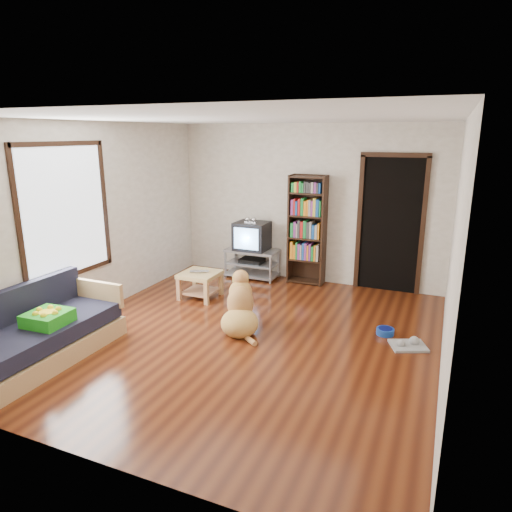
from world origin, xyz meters
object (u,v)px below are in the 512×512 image
at_px(dog_bowl, 385,331).
at_px(coffee_table, 200,280).
at_px(bookshelf, 307,224).
at_px(green_cushion, 48,318).
at_px(tv_stand, 252,262).
at_px(laptop, 199,272).
at_px(crt_tv, 252,235).
at_px(sofa, 42,335).
at_px(grey_rag, 408,346).
at_px(dog, 240,309).

xyz_separation_m(dog_bowl, coffee_table, (-2.80, 0.27, 0.24)).
height_order(bookshelf, coffee_table, bookshelf).
bearing_deg(green_cushion, coffee_table, 74.14).
xyz_separation_m(tv_stand, coffee_table, (-0.32, -1.25, 0.01)).
bearing_deg(tv_stand, laptop, -103.97).
height_order(green_cushion, crt_tv, crt_tv).
bearing_deg(sofa, grey_rag, 26.37).
relative_size(green_cushion, dog_bowl, 1.92).
xyz_separation_m(laptop, tv_stand, (0.32, 1.28, -0.14)).
distance_m(dog_bowl, crt_tv, 3.01).
bearing_deg(dog, coffee_table, 141.71).
height_order(grey_rag, bookshelf, bookshelf).
relative_size(dog_bowl, tv_stand, 0.24).
bearing_deg(dog_bowl, sofa, -148.57).
bearing_deg(crt_tv, dog, -70.49).
bearing_deg(bookshelf, green_cushion, -115.79).
bearing_deg(coffee_table, bookshelf, 46.64).
bearing_deg(green_cushion, grey_rag, 23.88).
bearing_deg(dog_bowl, grey_rag, -39.81).
xyz_separation_m(tv_stand, crt_tv, (0.00, 0.02, 0.47)).
xyz_separation_m(coffee_table, dog, (1.07, -0.84, -0.00)).
bearing_deg(dog, grey_rag, 9.07).
xyz_separation_m(grey_rag, bookshelf, (-1.83, 1.86, 0.99)).
distance_m(crt_tv, coffee_table, 1.39).
relative_size(sofa, coffee_table, 3.27).
height_order(laptop, dog, dog).
height_order(sofa, dog, sofa).
relative_size(green_cushion, grey_rag, 1.06).
bearing_deg(sofa, green_cushion, -0.47).
bearing_deg(crt_tv, bookshelf, 4.32).
xyz_separation_m(sofa, dog, (1.72, 1.54, 0.02)).
xyz_separation_m(green_cushion, dog, (1.60, 1.54, -0.21)).
distance_m(green_cushion, grey_rag, 4.11).
xyz_separation_m(laptop, crt_tv, (0.32, 1.30, 0.33)).
height_order(bookshelf, dog, bookshelf).
distance_m(laptop, tv_stand, 1.33).
bearing_deg(laptop, coffee_table, 65.19).
distance_m(tv_stand, sofa, 3.76).
relative_size(laptop, crt_tv, 0.49).
height_order(dog_bowl, grey_rag, dog_bowl).
bearing_deg(green_cushion, laptop, 73.98).
bearing_deg(grey_rag, green_cushion, -152.84).
distance_m(tv_stand, coffee_table, 1.29).
xyz_separation_m(tv_stand, bookshelf, (0.95, 0.09, 0.73)).
bearing_deg(bookshelf, tv_stand, -174.37).
xyz_separation_m(grey_rag, crt_tv, (-2.78, 1.79, 0.73)).
distance_m(dog_bowl, sofa, 4.06).
height_order(green_cushion, sofa, sofa).
relative_size(sofa, dog, 2.12).
height_order(grey_rag, sofa, sofa).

